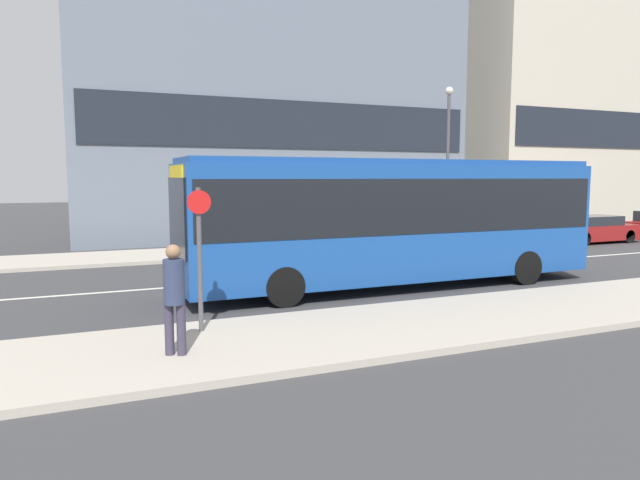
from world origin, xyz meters
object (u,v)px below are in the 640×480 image
object	(u,v)px
city_bus	(395,215)
street_lamp	(448,148)
parked_car_0	(593,230)
pedestrian_near_stop	(174,292)
bus_stop_sign	(200,248)

from	to	relation	value
city_bus	street_lamp	size ratio (longest dim) A/B	1.70
parked_car_0	pedestrian_near_stop	xyz separation A→B (m)	(-20.63, -9.96, 0.57)
parked_car_0	bus_stop_sign	size ratio (longest dim) A/B	1.66
parked_car_0	street_lamp	size ratio (longest dim) A/B	0.65
street_lamp	city_bus	bearing A→B (deg)	-132.94
pedestrian_near_stop	bus_stop_sign	distance (m)	1.55
bus_stop_sign	street_lamp	bearing A→B (deg)	39.31
parked_car_0	pedestrian_near_stop	distance (m)	22.92
bus_stop_sign	parked_car_0	bearing A→B (deg)	23.48
parked_car_0	bus_stop_sign	bearing A→B (deg)	-156.52
city_bus	pedestrian_near_stop	bearing A→B (deg)	-152.65
parked_car_0	street_lamp	distance (m)	7.92
parked_car_0	city_bus	bearing A→B (deg)	-157.85
city_bus	parked_car_0	xyz separation A→B (m)	(14.03, 5.71, -1.40)
pedestrian_near_stop	street_lamp	bearing A→B (deg)	-112.74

